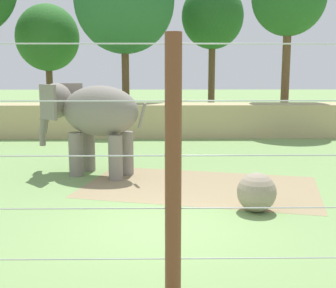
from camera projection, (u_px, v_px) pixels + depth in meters
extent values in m
plane|color=#759956|center=(160.00, 228.00, 9.87)|extent=(120.00, 120.00, 0.00)
cube|color=#937F5B|center=(200.00, 187.00, 13.22)|extent=(7.49, 5.41, 0.01)
cube|color=tan|center=(161.00, 120.00, 22.69)|extent=(36.00, 1.80, 1.64)
cylinder|color=gray|center=(76.00, 154.00, 14.45)|extent=(0.44, 0.44, 1.41)
cylinder|color=gray|center=(88.00, 150.00, 15.16)|extent=(0.44, 0.44, 1.41)
cylinder|color=gray|center=(116.00, 157.00, 13.94)|extent=(0.44, 0.44, 1.41)
cylinder|color=gray|center=(127.00, 153.00, 14.65)|extent=(0.44, 0.44, 1.41)
ellipsoid|color=gray|center=(100.00, 111.00, 14.31)|extent=(2.96, 2.30, 1.61)
ellipsoid|color=gray|center=(57.00, 101.00, 14.85)|extent=(1.34, 1.40, 1.17)
cube|color=gray|center=(48.00, 102.00, 14.26)|extent=(0.69, 0.73, 1.11)
cube|color=gray|center=(69.00, 99.00, 15.37)|extent=(0.91, 0.15, 1.11)
cylinder|color=gray|center=(46.00, 113.00, 15.08)|extent=(0.58, 0.48, 0.63)
cylinder|color=gray|center=(44.00, 126.00, 15.20)|extent=(0.43, 0.38, 0.59)
cylinder|color=gray|center=(42.00, 138.00, 15.30)|extent=(0.27, 0.27, 0.55)
cylinder|color=gray|center=(142.00, 116.00, 13.81)|extent=(0.32, 0.21, 0.81)
sphere|color=gray|center=(257.00, 192.00, 10.90)|extent=(0.96, 0.96, 0.96)
cylinder|color=brown|center=(173.00, 175.00, 6.37)|extent=(0.24, 0.24, 3.96)
cylinder|color=#B7B7BC|center=(159.00, 259.00, 6.58)|extent=(11.49, 0.02, 0.02)
cylinder|color=#B7B7BC|center=(159.00, 208.00, 6.45)|extent=(11.49, 0.02, 0.02)
cylinder|color=#B7B7BC|center=(159.00, 156.00, 6.32)|extent=(11.49, 0.02, 0.02)
cylinder|color=#B7B7BC|center=(158.00, 101.00, 6.18)|extent=(11.49, 0.02, 0.02)
cylinder|color=#B7B7BC|center=(158.00, 44.00, 6.05)|extent=(11.49, 0.02, 0.02)
cylinder|color=brown|center=(126.00, 85.00, 26.62)|extent=(0.44, 0.44, 4.79)
ellipsoid|color=#286633|center=(124.00, 0.00, 25.79)|extent=(5.78, 5.78, 6.07)
cylinder|color=brown|center=(211.00, 82.00, 29.66)|extent=(0.44, 0.44, 5.00)
ellipsoid|color=#235B23|center=(213.00, 16.00, 28.94)|extent=(3.99, 3.99, 4.19)
cylinder|color=brown|center=(50.00, 92.00, 30.30)|extent=(0.44, 0.44, 3.61)
ellipsoid|color=#2D6B28|center=(48.00, 38.00, 29.69)|extent=(4.16, 4.16, 4.37)
cylinder|color=brown|center=(285.00, 80.00, 24.52)|extent=(0.44, 0.44, 5.49)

